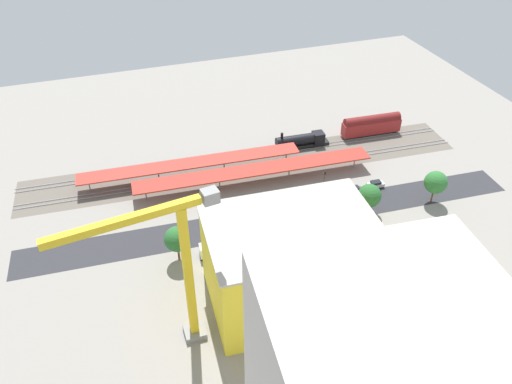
% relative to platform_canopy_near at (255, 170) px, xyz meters
% --- Properties ---
extents(ground_plane, '(180.02, 180.02, 0.00)m').
position_rel_platform_canopy_near_xyz_m(ground_plane, '(-0.27, 11.87, -3.78)').
color(ground_plane, gray).
rests_on(ground_plane, ground).
extents(rail_bed, '(113.18, 21.26, 0.01)m').
position_rel_platform_canopy_near_xyz_m(rail_bed, '(-0.27, -8.21, -3.77)').
color(rail_bed, '#665E54').
rests_on(rail_bed, ground).
extents(street_asphalt, '(112.85, 15.45, 0.01)m').
position_rel_platform_canopy_near_xyz_m(street_asphalt, '(-0.27, 14.68, -3.77)').
color(street_asphalt, '#2D2D33').
rests_on(street_asphalt, ground).
extents(track_rails, '(112.34, 14.85, 0.12)m').
position_rel_platform_canopy_near_xyz_m(track_rails, '(-0.27, -8.21, -3.60)').
color(track_rails, '#9E9EA8').
rests_on(track_rails, ground).
extents(platform_canopy_near, '(58.78, 8.75, 3.97)m').
position_rel_platform_canopy_near_xyz_m(platform_canopy_near, '(0.00, 0.00, 0.00)').
color(platform_canopy_near, '#A82D23').
rests_on(platform_canopy_near, ground).
extents(platform_canopy_far, '(55.08, 8.14, 3.84)m').
position_rel_platform_canopy_near_xyz_m(platform_canopy_far, '(13.94, -7.89, -0.12)').
color(platform_canopy_far, '#B73328').
rests_on(platform_canopy_far, ground).
extents(locomotive, '(14.92, 3.66, 5.20)m').
position_rel_platform_canopy_near_xyz_m(locomotive, '(-17.49, -11.62, -1.90)').
color(locomotive, black).
rests_on(locomotive, ground).
extents(passenger_coach, '(17.05, 3.92, 5.99)m').
position_rel_platform_canopy_near_xyz_m(passenger_coach, '(-38.21, -11.62, -0.62)').
color(passenger_coach, black).
rests_on(passenger_coach, ground).
extents(parked_car_0, '(4.24, 1.94, 1.74)m').
position_rel_platform_canopy_near_xyz_m(parked_car_0, '(-27.06, 11.19, -3.00)').
color(parked_car_0, black).
rests_on(parked_car_0, ground).
extents(parked_car_1, '(4.11, 2.02, 1.71)m').
position_rel_platform_canopy_near_xyz_m(parked_car_1, '(-21.08, 11.60, -3.02)').
color(parked_car_1, black).
rests_on(parked_car_1, ground).
extents(parked_car_2, '(4.05, 1.85, 1.69)m').
position_rel_platform_canopy_near_xyz_m(parked_car_2, '(-14.68, 11.12, -3.02)').
color(parked_car_2, black).
rests_on(parked_car_2, ground).
extents(parked_car_3, '(4.60, 2.04, 1.72)m').
position_rel_platform_canopy_near_xyz_m(parked_car_3, '(-9.10, 11.22, -3.00)').
color(parked_car_3, black).
rests_on(parked_car_3, ground).
extents(parked_car_4, '(4.26, 2.09, 1.71)m').
position_rel_platform_canopy_near_xyz_m(parked_car_4, '(-2.40, 11.60, -3.03)').
color(parked_car_4, black).
rests_on(parked_car_4, ground).
extents(parked_car_5, '(4.64, 2.00, 1.67)m').
position_rel_platform_canopy_near_xyz_m(parked_car_5, '(3.42, 11.56, -3.03)').
color(parked_car_5, black).
rests_on(parked_car_5, ground).
extents(construction_building, '(29.93, 21.48, 17.04)m').
position_rel_platform_canopy_near_xyz_m(construction_building, '(5.47, 36.61, 4.74)').
color(construction_building, yellow).
rests_on(construction_building, ground).
extents(construction_roof_slab, '(30.56, 22.11, 0.40)m').
position_rel_platform_canopy_near_xyz_m(construction_roof_slab, '(5.47, 36.61, 13.46)').
color(construction_roof_slab, '#ADA89E').
rests_on(construction_roof_slab, construction_building).
extents(tower_crane, '(24.75, 4.92, 29.76)m').
position_rel_platform_canopy_near_xyz_m(tower_crane, '(26.07, 39.74, 13.85)').
color(tower_crane, gray).
rests_on(tower_crane, ground).
extents(box_truck_0, '(9.42, 3.22, 3.51)m').
position_rel_platform_canopy_near_xyz_m(box_truck_0, '(14.19, 21.79, -2.05)').
color(box_truck_0, black).
rests_on(box_truck_0, ground).
extents(street_tree_0, '(5.33, 5.33, 7.45)m').
position_rel_platform_canopy_near_xyz_m(street_tree_0, '(-20.41, 19.15, 0.99)').
color(street_tree_0, brown).
rests_on(street_tree_0, ground).
extents(street_tree_1, '(5.24, 5.24, 8.20)m').
position_rel_platform_canopy_near_xyz_m(street_tree_1, '(-36.58, 20.39, 1.79)').
color(street_tree_1, brown).
rests_on(street_tree_1, ground).
extents(street_tree_2, '(6.04, 6.04, 8.75)m').
position_rel_platform_canopy_near_xyz_m(street_tree_2, '(7.06, 19.38, 1.94)').
color(street_tree_2, brown).
rests_on(street_tree_2, ground).
extents(street_tree_3, '(5.76, 5.76, 8.35)m').
position_rel_platform_canopy_near_xyz_m(street_tree_3, '(7.57, 19.74, 1.68)').
color(street_tree_3, brown).
rests_on(street_tree_3, ground).
extents(street_tree_4, '(5.09, 5.09, 7.05)m').
position_rel_platform_canopy_near_xyz_m(street_tree_4, '(2.67, 19.01, 0.72)').
color(street_tree_4, brown).
rests_on(street_tree_4, ground).
extents(street_tree_5, '(5.11, 5.11, 8.19)m').
position_rel_platform_canopy_near_xyz_m(street_tree_5, '(23.06, 20.57, 1.84)').
color(street_tree_5, brown).
rests_on(street_tree_5, ground).
extents(traffic_light, '(0.50, 0.36, 6.71)m').
position_rel_platform_canopy_near_xyz_m(traffic_light, '(-13.75, 9.76, 0.66)').
color(traffic_light, '#333333').
rests_on(traffic_light, ground).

